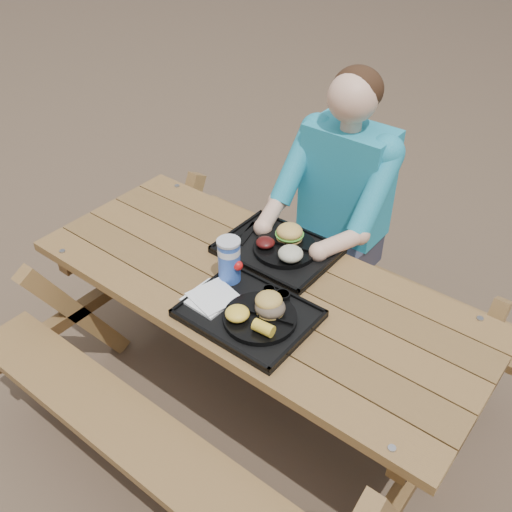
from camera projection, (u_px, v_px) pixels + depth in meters
The scene contains 18 objects.
ground at pixel (256, 407), 2.64m from camera, with size 60.00×60.00×0.00m, color #999999.
picnic_table at pixel (256, 351), 2.41m from camera, with size 1.80×1.49×0.75m, color #999999, non-canonical shape.
tray_near at pixel (249, 315), 2.03m from camera, with size 0.45×0.35×0.02m, color black.
tray_far at pixel (278, 251), 2.33m from camera, with size 0.45×0.35×0.02m, color black.
plate_near at pixel (260, 318), 1.99m from camera, with size 0.26×0.26×0.02m, color black.
plate_far at pixel (285, 248), 2.31m from camera, with size 0.26×0.26×0.02m, color black.
napkin_stack at pixel (210, 297), 2.07m from camera, with size 0.16×0.16×0.02m, color white.
soda_cup at pixel (229, 261), 2.12m from camera, with size 0.08×0.08×0.17m, color #1744B3.
condiment_bbq at pixel (269, 291), 2.09m from camera, with size 0.05×0.05×0.03m, color black.
condiment_mustard at pixel (283, 297), 2.06m from camera, with size 0.06×0.06×0.03m, color #FFF71C.
sandwich at pixel (270, 300), 1.96m from camera, with size 0.10×0.10×0.11m, color gold, non-canonical shape.
mac_cheese at pixel (237, 313), 1.96m from camera, with size 0.09×0.09×0.04m, color yellow.
corn_cob at pixel (263, 328), 1.90m from camera, with size 0.07×0.07×0.04m, color yellow, non-canonical shape.
cutlery_far at pixel (248, 233), 2.41m from camera, with size 0.03×0.18×0.01m, color black.
burger at pixel (290, 229), 2.32m from camera, with size 0.11×0.11×0.10m, color #E4AF50, non-canonical shape.
baked_beans at pixel (265, 243), 2.30m from camera, with size 0.08×0.08×0.03m, color #4C0F0F.
potato_salad at pixel (291, 254), 2.22m from camera, with size 0.10×0.10×0.06m, color beige.
diner at pixel (340, 225), 2.69m from camera, with size 0.48×0.84×1.28m, color #1AB4BA, non-canonical shape.
Camera 1 is at (1.03, -1.32, 2.16)m, focal length 40.00 mm.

